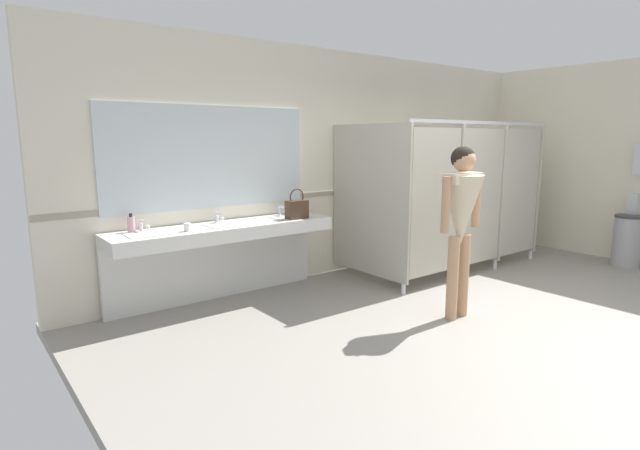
% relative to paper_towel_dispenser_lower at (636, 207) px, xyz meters
% --- Properties ---
extents(ground_plane, '(7.44, 5.80, 0.10)m').
position_rel_paper_towel_dispenser_lower_xyz_m(ground_plane, '(-3.35, -0.34, -0.85)').
color(ground_plane, gray).
extents(wall_back, '(7.44, 0.12, 2.84)m').
position_rel_paper_towel_dispenser_lower_xyz_m(wall_back, '(-3.35, 2.33, 0.61)').
color(wall_back, beige).
rests_on(wall_back, ground_plane).
extents(wall_back_tile_band, '(7.44, 0.01, 0.06)m').
position_rel_paper_towel_dispenser_lower_xyz_m(wall_back_tile_band, '(-3.35, 2.26, 0.25)').
color(wall_back_tile_band, '#9E937F').
rests_on(wall_back_tile_band, wall_back).
extents(vanity_counter, '(2.44, 0.56, 0.97)m').
position_rel_paper_towel_dispenser_lower_xyz_m(vanity_counter, '(-5.33, 2.05, -0.17)').
color(vanity_counter, silver).
rests_on(vanity_counter, ground_plane).
extents(mirror_panel, '(2.34, 0.02, 1.09)m').
position_rel_paper_towel_dispenser_lower_xyz_m(mirror_panel, '(-5.33, 2.25, 0.75)').
color(mirror_panel, silver).
rests_on(mirror_panel, wall_back).
extents(bathroom_stalls, '(2.78, 1.30, 1.96)m').
position_rel_paper_towel_dispenser_lower_xyz_m(bathroom_stalls, '(-2.25, 1.39, 0.22)').
color(bathroom_stalls, '#B2AD9E').
rests_on(bathroom_stalls, ground_plane).
extents(paper_towel_dispenser_lower, '(0.32, 0.13, 0.39)m').
position_rel_paper_towel_dispenser_lower_xyz_m(paper_towel_dispenser_lower, '(0.00, 0.00, 0.00)').
color(paper_towel_dispenser_lower, '#B7BABF').
rests_on(paper_towel_dispenser_lower, wall_side_right).
extents(trash_bin, '(0.36, 0.36, 0.71)m').
position_rel_paper_towel_dispenser_lower_xyz_m(trash_bin, '(-0.27, -0.03, -0.45)').
color(trash_bin, '#99999E').
rests_on(trash_bin, ground_plane).
extents(person_standing, '(0.59, 0.42, 1.68)m').
position_rel_paper_towel_dispenser_lower_xyz_m(person_standing, '(-3.74, 0.18, 0.26)').
color(person_standing, tan).
rests_on(person_standing, ground_plane).
extents(handbag, '(0.25, 0.13, 0.34)m').
position_rel_paper_towel_dispenser_lower_xyz_m(handbag, '(-4.50, 1.82, 0.17)').
color(handbag, '#3F2D1E').
rests_on(handbag, vanity_counter).
extents(soap_dispenser, '(0.07, 0.07, 0.19)m').
position_rel_paper_towel_dispenser_lower_xyz_m(soap_dispenser, '(-6.24, 2.13, 0.13)').
color(soap_dispenser, '#D899B2').
rests_on(soap_dispenser, vanity_counter).
extents(paper_cup, '(0.07, 0.07, 0.08)m').
position_rel_paper_towel_dispenser_lower_xyz_m(paper_cup, '(-5.79, 1.85, 0.09)').
color(paper_cup, white).
rests_on(paper_cup, vanity_counter).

